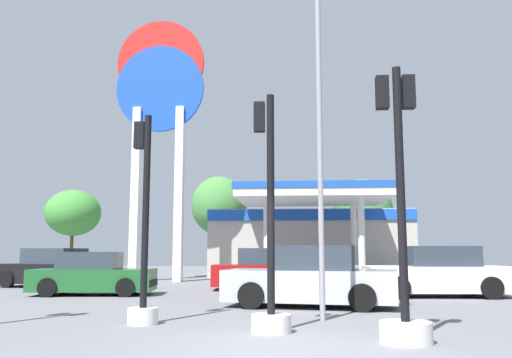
{
  "coord_description": "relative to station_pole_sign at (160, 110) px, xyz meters",
  "views": [
    {
      "loc": [
        0.32,
        -8.31,
        1.44
      ],
      "look_at": [
        -1.11,
        10.79,
        4.04
      ],
      "focal_mm": 37.6,
      "sensor_mm": 36.0,
      "label": 1
    }
  ],
  "objects": [
    {
      "name": "traffic_signal_1",
      "position": [
        6.36,
        -16.1,
        -7.31
      ],
      "size": [
        0.72,
        0.72,
        4.39
      ],
      "color": "silver",
      "rests_on": "ground"
    },
    {
      "name": "car_0",
      "position": [
        11.37,
        -8.01,
        -7.82
      ],
      "size": [
        4.58,
        2.19,
        1.62
      ],
      "color": "black",
      "rests_on": "ground"
    },
    {
      "name": "car_3",
      "position": [
        7.24,
        -11.54,
        -7.83
      ],
      "size": [
        4.71,
        2.6,
        1.6
      ],
      "color": "black",
      "rests_on": "ground"
    },
    {
      "name": "corner_streetlamp",
      "position": [
        7.39,
        -14.51,
        -3.92
      ],
      "size": [
        0.24,
        1.48,
        7.82
      ],
      "color": "gray",
      "rests_on": "ground"
    },
    {
      "name": "traffic_signal_2",
      "position": [
        8.56,
        -17.06,
        -7.2
      ],
      "size": [
        0.83,
        0.83,
        4.53
      ],
      "color": "silver",
      "rests_on": "ground"
    },
    {
      "name": "tree_1",
      "position": [
        1.35,
        12.05,
        -3.83
      ],
      "size": [
        3.96,
        3.96,
        6.82
      ],
      "color": "brown",
      "rests_on": "ground"
    },
    {
      "name": "gas_station",
      "position": [
        7.66,
        5.63,
        -6.4
      ],
      "size": [
        11.51,
        11.27,
        4.56
      ],
      "color": "#ADA89E",
      "rests_on": "ground"
    },
    {
      "name": "car_6",
      "position": [
        -3.21,
        -4.35,
        -7.84
      ],
      "size": [
        4.71,
        2.84,
        1.58
      ],
      "color": "black",
      "rests_on": "ground"
    },
    {
      "name": "tree_2",
      "position": [
        11.39,
        10.87,
        -4.29
      ],
      "size": [
        4.0,
        4.0,
        6.39
      ],
      "color": "brown",
      "rests_on": "ground"
    },
    {
      "name": "station_pole_sign",
      "position": [
        0.0,
        0.0,
        0.0
      ],
      "size": [
        4.48,
        0.56,
        13.27
      ],
      "color": "white",
      "rests_on": "ground"
    },
    {
      "name": "ground_plane",
      "position": [
        6.53,
        -17.66,
        -8.56
      ],
      "size": [
        90.0,
        90.0,
        0.0
      ],
      "primitive_type": "plane",
      "color": "slate",
      "rests_on": "ground"
    },
    {
      "name": "car_2",
      "position": [
        0.03,
        -8.19,
        -7.91
      ],
      "size": [
        4.15,
        2.14,
        1.43
      ],
      "color": "black",
      "rests_on": "ground"
    },
    {
      "name": "car_1",
      "position": [
        5.8,
        -5.26,
        -7.84
      ],
      "size": [
        4.51,
        2.26,
        1.57
      ],
      "color": "black",
      "rests_on": "ground"
    },
    {
      "name": "traffic_signal_0",
      "position": [
        3.74,
        -15.17,
        -7.13
      ],
      "size": [
        0.63,
        0.66,
        4.27
      ],
      "color": "silver",
      "rests_on": "ground"
    },
    {
      "name": "tree_0",
      "position": [
        -10.1,
        13.64,
        -4.19
      ],
      "size": [
        4.15,
        4.15,
        6.13
      ],
      "color": "brown",
      "rests_on": "ground"
    }
  ]
}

